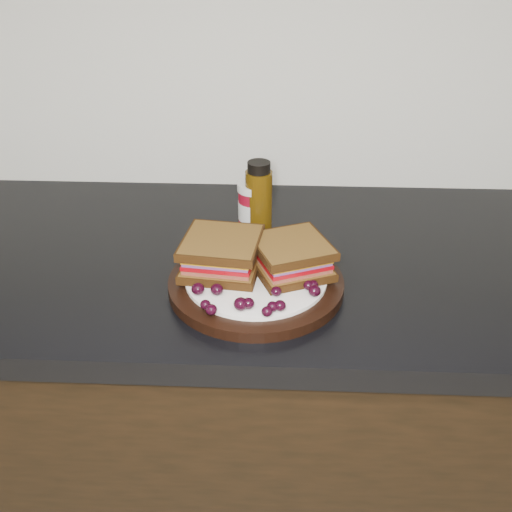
{
  "coord_description": "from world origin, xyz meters",
  "views": [
    {
      "loc": [
        0.2,
        0.82,
        1.41
      ],
      "look_at": [
        0.17,
        1.59,
        0.96
      ],
      "focal_mm": 40.0,
      "sensor_mm": 36.0,
      "label": 1
    }
  ],
  "objects": [
    {
      "name": "base_cabinets",
      "position": [
        0.0,
        1.7,
        0.43
      ],
      "size": [
        3.96,
        0.58,
        0.86
      ],
      "primitive_type": "cube",
      "color": "black",
      "rests_on": "ground_plane"
    },
    {
      "name": "countertop",
      "position": [
        0.0,
        1.7,
        0.88
      ],
      "size": [
        3.98,
        0.6,
        0.04
      ],
      "primitive_type": "cube",
      "color": "black",
      "rests_on": "base_cabinets"
    },
    {
      "name": "plate",
      "position": [
        0.17,
        1.59,
        0.91
      ],
      "size": [
        0.28,
        0.28,
        0.02
      ],
      "primitive_type": "cylinder",
      "color": "black",
      "rests_on": "countertop"
    },
    {
      "name": "sandwich_left",
      "position": [
        0.11,
        1.61,
        0.95
      ],
      "size": [
        0.13,
        0.13,
        0.05
      ],
      "primitive_type": null,
      "rotation": [
        0.0,
        0.0,
        -0.12
      ],
      "color": "brown",
      "rests_on": "plate"
    },
    {
      "name": "sandwich_right",
      "position": [
        0.23,
        1.6,
        0.95
      ],
      "size": [
        0.15,
        0.15,
        0.05
      ],
      "primitive_type": null,
      "rotation": [
        0.0,
        0.0,
        0.39
      ],
      "color": "brown",
      "rests_on": "plate"
    },
    {
      "name": "grape_0",
      "position": [
        0.09,
        1.53,
        0.93
      ],
      "size": [
        0.02,
        0.02,
        0.02
      ],
      "primitive_type": "ellipsoid",
      "color": "black",
      "rests_on": "plate"
    },
    {
      "name": "grape_1",
      "position": [
        0.11,
        1.53,
        0.93
      ],
      "size": [
        0.02,
        0.02,
        0.02
      ],
      "primitive_type": "ellipsoid",
      "color": "black",
      "rests_on": "plate"
    },
    {
      "name": "grape_2",
      "position": [
        0.1,
        1.49,
        0.93
      ],
      "size": [
        0.02,
        0.02,
        0.01
      ],
      "primitive_type": "ellipsoid",
      "color": "black",
      "rests_on": "plate"
    },
    {
      "name": "grape_3",
      "position": [
        0.11,
        1.48,
        0.93
      ],
      "size": [
        0.02,
        0.02,
        0.02
      ],
      "primitive_type": "ellipsoid",
      "color": "black",
      "rests_on": "plate"
    },
    {
      "name": "grape_4",
      "position": [
        0.15,
        1.49,
        0.93
      ],
      "size": [
        0.02,
        0.02,
        0.02
      ],
      "primitive_type": "ellipsoid",
      "color": "black",
      "rests_on": "plate"
    },
    {
      "name": "grape_5",
      "position": [
        0.16,
        1.5,
        0.93
      ],
      "size": [
        0.02,
        0.02,
        0.02
      ],
      "primitive_type": "ellipsoid",
      "color": "black",
      "rests_on": "plate"
    },
    {
      "name": "grape_6",
      "position": [
        0.19,
        1.48,
        0.93
      ],
      "size": [
        0.02,
        0.02,
        0.02
      ],
      "primitive_type": "ellipsoid",
      "color": "black",
      "rests_on": "plate"
    },
    {
      "name": "grape_7",
      "position": [
        0.2,
        1.49,
        0.93
      ],
      "size": [
        0.02,
        0.02,
        0.02
      ],
      "primitive_type": "ellipsoid",
      "color": "black",
      "rests_on": "plate"
    },
    {
      "name": "grape_8",
      "position": [
        0.21,
        1.5,
        0.93
      ],
      "size": [
        0.02,
        0.02,
        0.02
      ],
      "primitive_type": "ellipsoid",
      "color": "black",
      "rests_on": "plate"
    },
    {
      "name": "grape_9",
      "position": [
        0.2,
        1.53,
        0.93
      ],
      "size": [
        0.02,
        0.02,
        0.02
      ],
      "primitive_type": "ellipsoid",
      "color": "black",
      "rests_on": "plate"
    },
    {
      "name": "grape_10",
      "position": [
        0.26,
        1.53,
        0.93
      ],
      "size": [
        0.02,
        0.02,
        0.02
      ],
      "primitive_type": "ellipsoid",
      "color": "black",
      "rests_on": "plate"
    },
    {
      "name": "grape_11",
      "position": [
        0.25,
        1.55,
        0.93
      ],
      "size": [
        0.02,
        0.02,
        0.02
      ],
      "primitive_type": "ellipsoid",
      "color": "black",
      "rests_on": "plate"
    },
    {
      "name": "grape_12",
      "position": [
        0.26,
        1.55,
        0.93
      ],
      "size": [
        0.02,
        0.02,
        0.01
      ],
      "primitive_type": "ellipsoid",
      "color": "black",
      "rests_on": "plate"
    },
    {
      "name": "grape_13",
      "position": [
        0.27,
        1.6,
        0.93
      ],
      "size": [
        0.02,
        0.02,
        0.02
      ],
      "primitive_type": "ellipsoid",
      "color": "black",
      "rests_on": "plate"
    },
    {
      "name": "grape_14",
      "position": [
        0.24,
        1.61,
        0.93
      ],
      "size": [
        0.01,
        0.01,
        0.01
      ],
      "primitive_type": "ellipsoid",
      "color": "black",
      "rests_on": "plate"
    },
    {
      "name": "grape_15",
      "position": [
        0.21,
        1.61,
        0.93
      ],
      "size": [
        0.02,
        0.02,
        0.02
      ],
      "primitive_type": "ellipsoid",
      "color": "black",
      "rests_on": "plate"
    },
    {
      "name": "grape_16",
      "position": [
        0.13,
        1.65,
        0.93
      ],
      "size": [
        0.02,
        0.02,
        0.02
      ],
      "primitive_type": "ellipsoid",
      "color": "black",
      "rests_on": "plate"
    },
    {
      "name": "grape_17",
      "position": [
        0.12,
        1.63,
        0.93
      ],
      "size": [
        0.02,
        0.02,
        0.02
      ],
      "primitive_type": "ellipsoid",
      "color": "black",
      "rests_on": "plate"
    },
    {
      "name": "grape_18",
      "position": [
        0.09,
        1.63,
        0.93
      ],
      "size": [
        0.02,
        0.02,
        0.02
      ],
      "primitive_type": "ellipsoid",
      "color": "black",
      "rests_on": "plate"
    },
    {
      "name": "grape_19",
      "position": [
        0.09,
        1.62,
        0.93
      ],
      "size": [
        0.02,
        0.02,
        0.02
      ],
      "primitive_type": "ellipsoid",
      "color": "black",
      "rests_on": "plate"
    },
    {
      "name": "grape_20",
      "position": [
        0.11,
        1.57,
        0.93
      ],
      "size": [
        0.02,
        0.02,
        0.02
      ],
      "primitive_type": "ellipsoid",
      "color": "black",
      "rests_on": "plate"
    },
    {
      "name": "grape_21",
      "position": [
        0.11,
        1.56,
        0.93
      ],
      "size": [
        0.01,
        0.01,
        0.01
      ],
      "primitive_type": "ellipsoid",
      "color": "black",
      "rests_on": "plate"
    },
    {
      "name": "grape_22",
      "position": [
        0.12,
        1.62,
        0.93
      ],
      "size": [
        0.01,
        0.01,
        0.01
      ],
      "primitive_type": "ellipsoid",
      "color": "black",
      "rests_on": "plate"
    },
    {
      "name": "grape_23",
      "position": [
        0.09,
        1.62,
        0.93
      ],
      "size": [
        0.02,
        0.02,
        0.02
      ],
      "primitive_type": "ellipsoid",
      "color": "black",
      "rests_on": "plate"
    },
    {
      "name": "grape_24",
      "position": [
        0.1,
        1.59,
        0.93
      ],
      "size": [
        0.02,
        0.02,
        0.02
      ],
      "primitive_type": "ellipsoid",
      "color": "black",
      "rests_on": "plate"
    },
    {
      "name": "condiment_jar",
      "position": [
        0.16,
        1.79,
        0.95
      ],
      "size": [
        0.07,
        0.07,
        0.09
      ],
      "primitive_type": "cylinder",
      "rotation": [
        0.0,
        0.0,
        0.11
      ],
      "color": "maroon",
      "rests_on": "countertop"
    },
    {
      "name": "oil_bottle",
      "position": [
        0.17,
        1.78,
        0.97
      ],
      "size": [
        0.05,
        0.05,
        0.14
      ],
      "primitive_type": "cylinder",
      "rotation": [
        0.0,
        0.0,
        -0.04
      ],
      "color": "#462E07",
      "rests_on": "countertop"
    }
  ]
}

